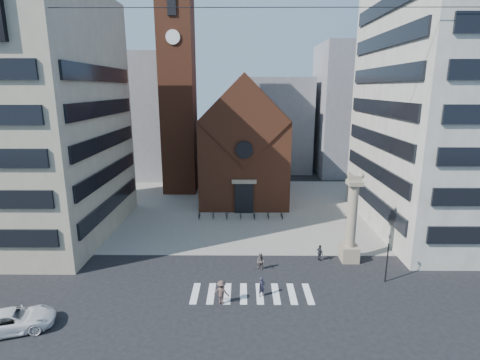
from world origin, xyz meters
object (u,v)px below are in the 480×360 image
pedestrian_1 (261,262)px  pedestrian_0 (262,287)px  white_car (12,320)px  lion_column (351,227)px  pedestrian_2 (320,253)px  scooter_0 (199,215)px  traffic_light (387,257)px

pedestrian_1 → pedestrian_0: bearing=-50.7°
pedestrian_1 → white_car: bearing=-111.9°
lion_column → pedestrian_2: bearing=180.0°
lion_column → pedestrian_0: lion_column is taller
pedestrian_1 → scooter_0: size_ratio=0.96×
lion_column → traffic_light: size_ratio=2.02×
traffic_light → scooter_0: bearing=138.4°
lion_column → pedestrian_2: lion_column is taller
lion_column → traffic_light: (1.99, -4.00, -1.17)m
pedestrian_2 → scooter_0: pedestrian_2 is taller
pedestrian_2 → scooter_0: bearing=23.0°
scooter_0 → traffic_light: bearing=-43.9°
pedestrian_1 → pedestrian_2: (5.74, 1.90, 0.01)m
white_car → scooter_0: 24.68m
pedestrian_0 → pedestrian_2: pedestrian_0 is taller
pedestrian_2 → traffic_light: bearing=-154.5°
traffic_light → scooter_0: (-17.65, 15.70, -1.81)m
traffic_light → white_car: size_ratio=0.80×
lion_column → pedestrian_1: lion_column is taller
lion_column → scooter_0: lion_column is taller
scooter_0 → lion_column: bearing=-39.0°
pedestrian_1 → lion_column: bearing=53.4°
white_car → pedestrian_1: pedestrian_1 is taller
lion_column → white_car: (-25.83, -10.79, -2.71)m
scooter_0 → pedestrian_0: bearing=-71.1°
lion_column → pedestrian_2: 3.88m
traffic_light → pedestrian_1: 10.86m
traffic_light → pedestrian_2: bearing=140.2°
pedestrian_1 → pedestrian_2: 6.04m
lion_column → pedestrian_0: size_ratio=5.38×
lion_column → pedestrian_0: bearing=-143.8°
white_car → pedestrian_0: (17.15, 4.44, 0.06)m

